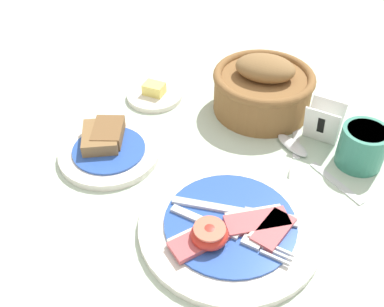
{
  "coord_description": "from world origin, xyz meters",
  "views": [
    {
      "loc": [
        0.24,
        -0.37,
        0.51
      ],
      "look_at": [
        -0.07,
        0.09,
        0.02
      ],
      "focal_mm": 42.0,
      "sensor_mm": 36.0,
      "label": 1
    }
  ],
  "objects": [
    {
      "name": "bread_basket",
      "position": [
        -0.05,
        0.29,
        0.05
      ],
      "size": [
        0.19,
        0.19,
        0.11
      ],
      "color": "brown",
      "rests_on": "ground_plane"
    },
    {
      "name": "ground_plane",
      "position": [
        0.0,
        0.0,
        0.0
      ],
      "size": [
        3.0,
        3.0,
        0.0
      ],
      "primitive_type": "plane",
      "color": "#B7CCB7"
    },
    {
      "name": "teaspoon_by_saucer",
      "position": [
        0.08,
        0.18,
        0.01
      ],
      "size": [
        0.1,
        0.18,
        0.01
      ],
      "rotation": [
        0.0,
        0.0,
        5.15
      ],
      "color": "silver",
      "rests_on": "ground_plane"
    },
    {
      "name": "bread_plate",
      "position": [
        -0.21,
        0.03,
        0.01
      ],
      "size": [
        0.17,
        0.17,
        0.04
      ],
      "color": "silver",
      "rests_on": "ground_plane"
    },
    {
      "name": "teaspoon_near_cup",
      "position": [
        0.07,
        0.21,
        0.01
      ],
      "size": [
        0.19,
        0.09,
        0.01
      ],
      "rotation": [
        0.0,
        0.0,
        2.75
      ],
      "color": "silver",
      "rests_on": "ground_plane"
    },
    {
      "name": "number_card",
      "position": [
        0.08,
        0.27,
        0.04
      ],
      "size": [
        0.06,
        0.05,
        0.07
      ],
      "rotation": [
        0.0,
        0.0,
        0.08
      ],
      "color": "white",
      "rests_on": "ground_plane"
    },
    {
      "name": "butter_dish",
      "position": [
        -0.24,
        0.21,
        0.01
      ],
      "size": [
        0.11,
        0.11,
        0.03
      ],
      "color": "silver",
      "rests_on": "ground_plane"
    },
    {
      "name": "sugar_cup",
      "position": [
        0.16,
        0.25,
        0.04
      ],
      "size": [
        0.08,
        0.08,
        0.07
      ],
      "color": "#337F6B",
      "rests_on": "ground_plane"
    },
    {
      "name": "breakfast_plate",
      "position": [
        0.05,
        0.0,
        0.01
      ],
      "size": [
        0.27,
        0.27,
        0.04
      ],
      "color": "silver",
      "rests_on": "ground_plane"
    }
  ]
}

